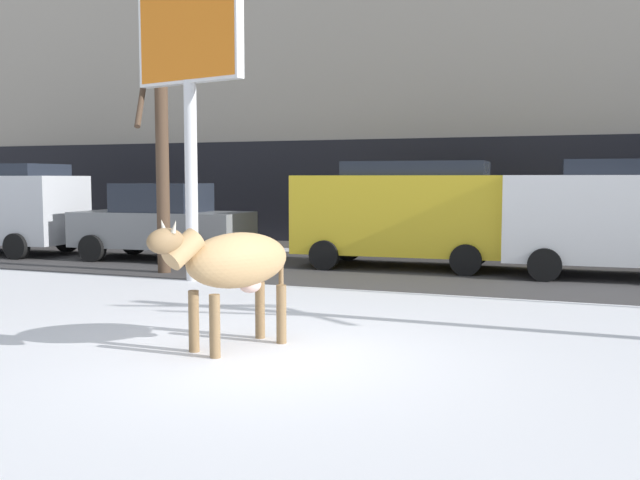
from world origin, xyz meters
The scene contains 10 objects.
ground_plane centered at (0.00, 0.00, 0.00)m, with size 120.00×120.00×0.00m, color white.
road_strip centered at (0.00, 7.73, 0.00)m, with size 60.00×5.60×0.01m, color #423F3F.
building_facade centered at (0.00, 14.56, 6.48)m, with size 44.00×6.10×13.00m.
cow_tan centered at (-0.53, 0.26, 0.99)m, with size 1.15×1.90×1.54m.
billboard centered at (-3.86, 4.92, 4.31)m, with size 2.50×0.79×5.56m.
car_grey_sedan centered at (-6.35, 7.72, 0.91)m, with size 4.28×2.15×1.84m.
car_yellow_van centered at (-0.57, 8.32, 1.24)m, with size 4.69×2.30×2.32m.
car_white_van centered at (3.95, 8.18, 1.24)m, with size 4.69×2.30×2.32m.
pedestrian_near_billboard centered at (1.46, 11.02, 0.88)m, with size 0.36×0.24×1.73m.
bare_tree_right_lot centered at (-5.03, 5.70, 2.49)m, with size 1.17×0.89×4.73m.
Camera 1 is at (3.29, -7.02, 1.96)m, focal length 40.32 mm.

